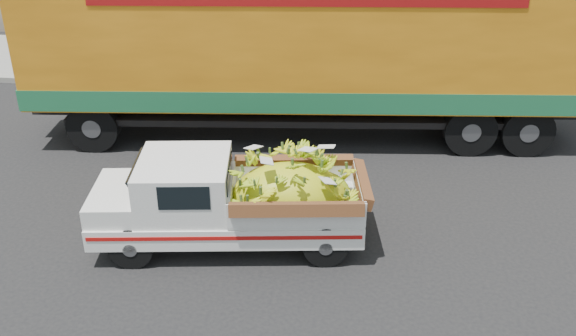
# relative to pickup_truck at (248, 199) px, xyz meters

# --- Properties ---
(ground) EXTENTS (100.00, 100.00, 0.00)m
(ground) POSITION_rel_pickup_truck_xyz_m (1.50, 0.64, -0.81)
(ground) COLOR black
(ground) RESTS_ON ground
(curb) EXTENTS (60.00, 0.25, 0.15)m
(curb) POSITION_rel_pickup_truck_xyz_m (1.50, 7.04, -0.74)
(curb) COLOR gray
(curb) RESTS_ON ground
(sidewalk) EXTENTS (60.00, 4.00, 0.14)m
(sidewalk) POSITION_rel_pickup_truck_xyz_m (1.50, 9.14, -0.74)
(sidewalk) COLOR gray
(sidewalk) RESTS_ON ground
(pickup_truck) EXTENTS (4.50, 2.21, 1.51)m
(pickup_truck) POSITION_rel_pickup_truck_xyz_m (0.00, 0.00, 0.00)
(pickup_truck) COLOR black
(pickup_truck) RESTS_ON ground
(semi_trailer) EXTENTS (12.04, 3.84, 3.80)m
(semi_trailer) POSITION_rel_pickup_truck_xyz_m (0.41, 4.59, 1.31)
(semi_trailer) COLOR black
(semi_trailer) RESTS_ON ground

